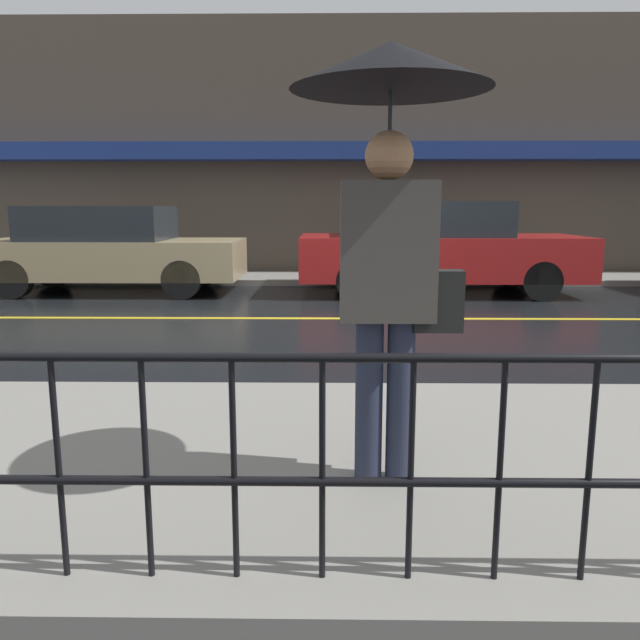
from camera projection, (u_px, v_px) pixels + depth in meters
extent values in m
plane|color=black|center=(351.00, 319.00, 8.39)|extent=(80.00, 80.00, 0.00)
cube|color=gray|center=(382.00, 463.00, 3.54)|extent=(28.00, 2.88, 0.11)
cube|color=gray|center=(344.00, 278.00, 12.64)|extent=(28.00, 1.71, 0.11)
cube|color=gold|center=(351.00, 318.00, 8.39)|extent=(25.20, 0.12, 0.01)
cube|color=#4C4238|center=(344.00, 150.00, 13.17)|extent=(28.00, 0.30, 5.32)
cube|color=navy|center=(344.00, 151.00, 12.76)|extent=(16.80, 0.55, 0.35)
cylinder|color=black|center=(414.00, 358.00, 2.20)|extent=(12.00, 0.04, 0.04)
cylinder|color=black|center=(410.00, 482.00, 2.29)|extent=(12.00, 0.04, 0.04)
cylinder|color=black|center=(59.00, 469.00, 2.30)|extent=(0.02, 0.02, 0.85)
cylinder|color=black|center=(146.00, 470.00, 2.29)|extent=(0.02, 0.02, 0.85)
cylinder|color=black|center=(234.00, 470.00, 2.29)|extent=(0.02, 0.02, 0.85)
cylinder|color=black|center=(322.00, 471.00, 2.28)|extent=(0.02, 0.02, 0.85)
cylinder|color=black|center=(411.00, 471.00, 2.28)|extent=(0.02, 0.02, 0.85)
cylinder|color=black|center=(500.00, 472.00, 2.28)|extent=(0.02, 0.02, 0.85)
cylinder|color=black|center=(589.00, 472.00, 2.27)|extent=(0.02, 0.02, 0.85)
cylinder|color=#23283D|center=(369.00, 401.00, 3.14)|extent=(0.14, 0.14, 0.84)
cylinder|color=#23283D|center=(400.00, 401.00, 3.13)|extent=(0.14, 0.14, 0.84)
cube|color=#47423D|center=(387.00, 251.00, 3.00)|extent=(0.45, 0.27, 0.66)
sphere|color=tan|center=(389.00, 156.00, 2.92)|extent=(0.23, 0.23, 0.23)
cylinder|color=#262628|center=(389.00, 172.00, 2.93)|extent=(0.02, 0.02, 0.74)
cone|color=black|center=(391.00, 65.00, 2.85)|extent=(0.94, 0.94, 0.21)
cube|color=black|center=(438.00, 301.00, 3.04)|extent=(0.24, 0.12, 0.30)
cube|color=tan|center=(112.00, 259.00, 10.82)|extent=(4.47, 1.74, 0.65)
cube|color=#1E2328|center=(99.00, 223.00, 10.71)|extent=(2.33, 1.60, 0.58)
cylinder|color=black|center=(201.00, 270.00, 11.60)|extent=(0.64, 0.22, 0.64)
cylinder|color=black|center=(182.00, 280.00, 10.10)|extent=(0.64, 0.22, 0.64)
cylinder|color=black|center=(53.00, 270.00, 11.64)|extent=(0.64, 0.22, 0.64)
cylinder|color=black|center=(12.00, 279.00, 10.14)|extent=(0.64, 0.22, 0.64)
cube|color=maroon|center=(440.00, 257.00, 10.73)|extent=(4.78, 1.94, 0.72)
cube|color=#1E2328|center=(430.00, 219.00, 10.62)|extent=(2.48, 1.79, 0.58)
cylinder|color=black|center=(510.00, 270.00, 11.62)|extent=(0.63, 0.22, 0.63)
cylinder|color=black|center=(541.00, 281.00, 9.92)|extent=(0.63, 0.22, 0.63)
cylinder|color=black|center=(352.00, 270.00, 11.66)|extent=(0.63, 0.22, 0.63)
cylinder|color=black|center=(356.00, 281.00, 9.96)|extent=(0.63, 0.22, 0.63)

